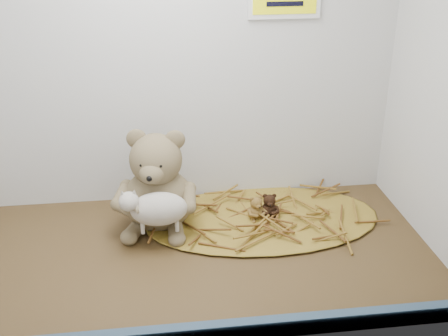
{
  "coord_description": "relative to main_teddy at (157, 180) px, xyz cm",
  "views": [
    {
      "loc": [
        -3.24,
        -110.14,
        73.14
      ],
      "look_at": [
        11.69,
        4.3,
        19.79
      ],
      "focal_mm": 45.0,
      "sensor_mm": 36.0,
      "label": 1
    }
  ],
  "objects": [
    {
      "name": "alcove_shell",
      "position": [
        3.48,
        -5.33,
        32.09
      ],
      "size": [
        120.4,
        60.2,
        90.4
      ],
      "color": "#3C2C15",
      "rests_on": "ground"
    },
    {
      "name": "mini_teddy_brown",
      "position": [
        28.14,
        -0.47,
        -8.51
      ],
      "size": [
        5.77,
        6.03,
        6.44
      ],
      "primitive_type": null,
      "rotation": [
        0.0,
        0.0,
        -0.11
      ],
      "color": "black",
      "rests_on": "straw_bed"
    },
    {
      "name": "straw_bed",
      "position": [
        26.33,
        -0.8,
        -12.33
      ],
      "size": [
        60.85,
        35.33,
        1.18
      ],
      "primitive_type": "ellipsoid",
      "color": "brown",
      "rests_on": "shelf_floor"
    },
    {
      "name": "mini_teddy_tan",
      "position": [
        24.52,
        -1.13,
        -8.6
      ],
      "size": [
        6.17,
        6.37,
        6.26
      ],
      "primitive_type": null,
      "rotation": [
        0.0,
        0.0,
        0.24
      ],
      "color": "olive",
      "rests_on": "straw_bed"
    },
    {
      "name": "front_rail",
      "position": [
        3.48,
        -43.13,
        -11.11
      ],
      "size": [
        119.28,
        2.2,
        3.6
      ],
      "primitive_type": "cube",
      "color": "#39506E",
      "rests_on": "shelf_floor"
    },
    {
      "name": "main_teddy",
      "position": [
        0.0,
        0.0,
        0.0
      ],
      "size": [
        24.92,
        25.82,
        25.83
      ],
      "primitive_type": null,
      "rotation": [
        0.0,
        0.0,
        -0.21
      ],
      "color": "olive",
      "rests_on": "shelf_floor"
    },
    {
      "name": "toy_lamb",
      "position": [
        0.0,
        -9.26,
        -3.07
      ],
      "size": [
        17.36,
        10.59,
        11.22
      ],
      "primitive_type": null,
      "color": "beige",
      "rests_on": "main_teddy"
    }
  ]
}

